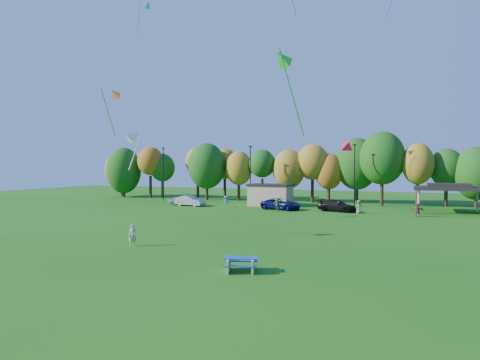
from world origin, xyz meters
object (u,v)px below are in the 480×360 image
at_px(picnic_table, 241,263).
at_px(car_c, 281,204).
at_px(car_a, 181,201).
at_px(car_b, 190,201).
at_px(car_d, 337,206).
at_px(kite_flyer, 133,235).

xyz_separation_m(picnic_table, car_c, (-7.67, 33.62, 0.29)).
relative_size(car_a, car_b, 0.84).
bearing_deg(car_c, car_d, -74.15).
bearing_deg(kite_flyer, car_c, 52.00).
bearing_deg(picnic_table, kite_flyer, 139.94).
distance_m(car_c, car_d, 7.53).
bearing_deg(car_a, picnic_table, -160.77).
relative_size(car_a, car_c, 0.69).
xyz_separation_m(picnic_table, kite_flyer, (-10.42, 4.08, 0.34)).
distance_m(picnic_table, kite_flyer, 11.19).
xyz_separation_m(car_c, car_d, (7.52, 0.46, -0.02)).
height_order(picnic_table, car_a, car_a).
relative_size(picnic_table, car_d, 0.45).
height_order(picnic_table, car_c, car_c).
bearing_deg(kite_flyer, car_b, 78.25).
bearing_deg(car_d, car_b, 107.48).
height_order(car_c, car_d, car_c).
bearing_deg(kite_flyer, picnic_table, -54.08).
bearing_deg(car_a, car_b, -130.02).
bearing_deg(car_a, car_c, -108.45).
bearing_deg(picnic_table, car_a, 105.90).
height_order(car_a, car_d, car_d).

